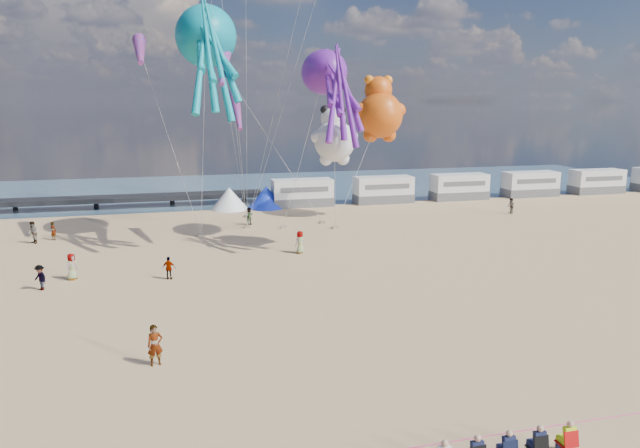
% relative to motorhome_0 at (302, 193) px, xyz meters
% --- Properties ---
extents(ground, '(120.00, 120.00, 0.00)m').
position_rel_motorhome_0_xyz_m(ground, '(-6.00, -40.00, -1.50)').
color(ground, tan).
rests_on(ground, ground).
extents(water, '(120.00, 120.00, 0.00)m').
position_rel_motorhome_0_xyz_m(water, '(-6.00, 15.00, -1.48)').
color(water, '#3C5B72').
rests_on(water, ground).
extents(motorhome_0, '(6.60, 2.50, 3.00)m').
position_rel_motorhome_0_xyz_m(motorhome_0, '(0.00, 0.00, 0.00)').
color(motorhome_0, silver).
rests_on(motorhome_0, ground).
extents(motorhome_1, '(6.60, 2.50, 3.00)m').
position_rel_motorhome_0_xyz_m(motorhome_1, '(9.50, 0.00, 0.00)').
color(motorhome_1, silver).
rests_on(motorhome_1, ground).
extents(motorhome_2, '(6.60, 2.50, 3.00)m').
position_rel_motorhome_0_xyz_m(motorhome_2, '(19.00, 0.00, 0.00)').
color(motorhome_2, silver).
rests_on(motorhome_2, ground).
extents(motorhome_3, '(6.60, 2.50, 3.00)m').
position_rel_motorhome_0_xyz_m(motorhome_3, '(28.50, 0.00, 0.00)').
color(motorhome_3, silver).
rests_on(motorhome_3, ground).
extents(motorhome_4, '(6.60, 2.50, 3.00)m').
position_rel_motorhome_0_xyz_m(motorhome_4, '(38.00, 0.00, 0.00)').
color(motorhome_4, silver).
rests_on(motorhome_4, ground).
extents(tent_white, '(4.00, 4.00, 2.40)m').
position_rel_motorhome_0_xyz_m(tent_white, '(-8.00, 0.00, -0.30)').
color(tent_white, white).
rests_on(tent_white, ground).
extents(tent_blue, '(4.00, 4.00, 2.40)m').
position_rel_motorhome_0_xyz_m(tent_blue, '(-4.00, 0.00, -0.30)').
color(tent_blue, '#1933CC').
rests_on(tent_blue, ground).
extents(spectator_row, '(6.10, 0.90, 1.30)m').
position_rel_motorhome_0_xyz_m(spectator_row, '(-3.41, -46.55, -0.85)').
color(spectator_row, black).
rests_on(spectator_row, ground).
extents(rope_line, '(34.00, 0.03, 0.03)m').
position_rel_motorhome_0_xyz_m(rope_line, '(-6.00, -45.00, -1.48)').
color(rope_line, '#F2338C').
rests_on(rope_line, ground).
extents(standing_person, '(0.76, 0.58, 1.86)m').
position_rel_motorhome_0_xyz_m(standing_person, '(-14.46, -36.52, -0.57)').
color(standing_person, tan).
rests_on(standing_person, ground).
extents(beachgoer_0, '(0.76, 0.68, 1.74)m').
position_rel_motorhome_0_xyz_m(beachgoer_0, '(-4.38, -19.53, -0.63)').
color(beachgoer_0, '#7F6659').
rests_on(beachgoer_0, ground).
extents(beachgoer_1, '(0.58, 0.84, 1.64)m').
position_rel_motorhome_0_xyz_m(beachgoer_1, '(19.94, -9.54, -0.68)').
color(beachgoer_1, '#7F6659').
rests_on(beachgoer_1, ground).
extents(beachgoer_2, '(0.97, 0.98, 1.60)m').
position_rel_motorhome_0_xyz_m(beachgoer_2, '(-21.67, -24.23, -0.70)').
color(beachgoer_2, '#7F6659').
rests_on(beachgoer_2, ground).
extents(beachgoer_3, '(1.10, 0.83, 1.51)m').
position_rel_motorhome_0_xyz_m(beachgoer_3, '(-14.02, -23.88, -0.74)').
color(beachgoer_3, '#7F6659').
rests_on(beachgoer_3, ground).
extents(beachgoer_4, '(0.95, 1.03, 1.69)m').
position_rel_motorhome_0_xyz_m(beachgoer_4, '(-6.94, -8.45, -0.66)').
color(beachgoer_4, '#7F6659').
rests_on(beachgoer_4, ground).
extents(beachgoer_5, '(1.40, 1.28, 1.55)m').
position_rel_motorhome_0_xyz_m(beachgoer_5, '(-23.53, -10.44, -0.72)').
color(beachgoer_5, '#7F6659').
rests_on(beachgoer_5, ground).
extents(beachgoer_6, '(0.68, 0.76, 1.76)m').
position_rel_motorhome_0_xyz_m(beachgoer_6, '(-20.15, -22.44, -0.62)').
color(beachgoer_6, '#7F6659').
rests_on(beachgoer_6, ground).
extents(beachgoer_7, '(0.98, 1.07, 1.84)m').
position_rel_motorhome_0_xyz_m(beachgoer_7, '(-24.89, -11.38, -0.58)').
color(beachgoer_7, '#7F6659').
rests_on(beachgoer_7, ground).
extents(sandbag_a, '(0.50, 0.35, 0.22)m').
position_rel_motorhome_0_xyz_m(sandbag_a, '(-11.52, -12.06, -1.39)').
color(sandbag_a, gray).
rests_on(sandbag_a, ground).
extents(sandbag_b, '(0.50, 0.35, 0.22)m').
position_rel_motorhome_0_xyz_m(sandbag_b, '(-4.02, -10.51, -1.39)').
color(sandbag_b, gray).
rests_on(sandbag_b, ground).
extents(sandbag_c, '(0.50, 0.35, 0.22)m').
position_rel_motorhome_0_xyz_m(sandbag_c, '(0.51, -11.90, -1.39)').
color(sandbag_c, gray).
rests_on(sandbag_c, ground).
extents(sandbag_d, '(0.50, 0.35, 0.22)m').
position_rel_motorhome_0_xyz_m(sandbag_d, '(-0.04, -9.34, -1.39)').
color(sandbag_d, gray).
rests_on(sandbag_d, ground).
extents(sandbag_e, '(0.50, 0.35, 0.22)m').
position_rel_motorhome_0_xyz_m(sandbag_e, '(-7.25, -9.58, -1.39)').
color(sandbag_e, gray).
rests_on(sandbag_e, ground).
extents(kite_octopus_teal, '(7.44, 10.74, 11.29)m').
position_rel_motorhome_0_xyz_m(kite_octopus_teal, '(-10.48, -13.00, 14.89)').
color(kite_octopus_teal, '#0A91A0').
extents(kite_octopus_purple, '(5.29, 9.02, 9.66)m').
position_rel_motorhome_0_xyz_m(kite_octopus_purple, '(-1.61, -16.04, 12.11)').
color(kite_octopus_purple, '#671C96').
extents(kite_panda, '(4.29, 4.11, 5.33)m').
position_rel_motorhome_0_xyz_m(kite_panda, '(-1.50, -18.87, 6.92)').
color(kite_panda, silver).
extents(kite_teddy_orange, '(6.83, 6.67, 7.44)m').
position_rel_motorhome_0_xyz_m(kite_teddy_orange, '(5.76, -8.68, 8.58)').
color(kite_teddy_orange, '#D85310').
extents(windsock_left, '(1.45, 6.37, 6.32)m').
position_rel_motorhome_0_xyz_m(windsock_left, '(-15.54, -12.96, 13.70)').
color(windsock_left, red).
extents(windsock_mid, '(1.77, 5.90, 5.82)m').
position_rel_motorhome_0_xyz_m(windsock_mid, '(-9.51, -16.96, 12.26)').
color(windsock_mid, red).
extents(windsock_right, '(1.04, 5.73, 5.71)m').
position_rel_motorhome_0_xyz_m(windsock_right, '(-8.50, -15.78, 9.21)').
color(windsock_right, red).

